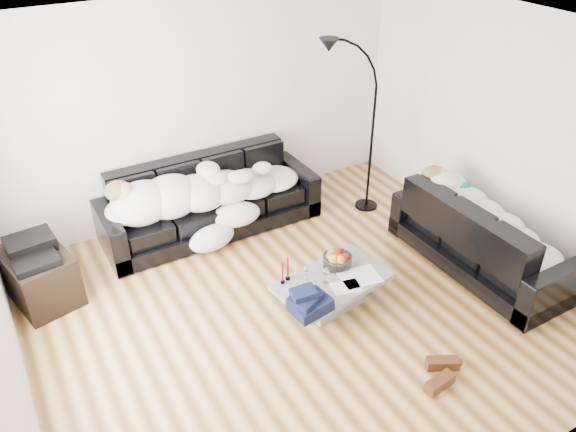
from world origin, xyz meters
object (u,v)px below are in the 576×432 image
fruit_bowl (337,258)px  sleeper_back (210,183)px  stereo (32,249)px  sofa_back (210,198)px  sleeper_right (487,216)px  wine_glass_b (306,282)px  shoes (441,373)px  coffee_table (332,292)px  wine_glass_a (306,272)px  av_cabinet (40,276)px  sofa_right (483,234)px  floor_lamp (372,136)px  candle_right (288,269)px  candle_left (283,273)px  wine_glass_c (325,276)px

fruit_bowl → sleeper_back: bearing=110.6°
stereo → sofa_back: bearing=3.8°
sleeper_right → wine_glass_b: bearing=82.6°
fruit_bowl → shoes: (0.12, -1.41, -0.35)m
wine_glass_b → shoes: (0.58, -1.26, -0.35)m
shoes → sofa_back: bearing=108.9°
sofa_back → coffee_table: size_ratio=2.31×
wine_glass_a → av_cabinet: 2.62m
sofa_right → floor_lamp: 1.72m
av_cabinet → sofa_back: bearing=-3.3°
fruit_bowl → wine_glass_a: bearing=-175.1°
sleeper_back → shoes: size_ratio=4.49×
candle_right → av_cabinet: size_ratio=0.33×
sleeper_right → candle_left: size_ratio=7.44×
sleeper_right → wine_glass_b: size_ratio=10.66×
shoes → fruit_bowl: bearing=100.4°
sofa_right → shoes: sofa_right is taller
coffee_table → stereo: bearing=147.7°
fruit_bowl → wine_glass_c: same height
sofa_back → wine_glass_c: (0.36, -1.89, -0.01)m
fruit_bowl → floor_lamp: size_ratio=0.15×
sleeper_right → shoes: 1.85m
wine_glass_a → wine_glass_b: (-0.06, -0.12, -0.01)m
candle_right → stereo: 2.45m
sleeper_right → av_cabinet: bearing=66.8°
sleeper_right → wine_glass_c: size_ratio=9.61×
stereo → sleeper_right: bearing=-29.1°
candle_right → av_cabinet: (-2.06, 1.32, -0.18)m
sofa_back → stereo: (-1.97, -0.34, 0.19)m
coffee_table → wine_glass_b: wine_glass_b is taller
coffee_table → candle_right: candle_right is taller
sleeper_back → floor_lamp: 1.99m
fruit_bowl → shoes: fruit_bowl is taller
sofa_back → stereo: sofa_back is taller
fruit_bowl → stereo: stereo is taller
sofa_right → stereo: bearing=66.8°
fruit_bowl → wine_glass_a: 0.39m
sofa_right → wine_glass_c: bearing=82.7°
shoes → stereo: 3.93m
wine_glass_a → stereo: bearing=147.5°
sofa_right → floor_lamp: floor_lamp is taller
candle_left → sofa_right: bearing=-11.4°
sleeper_back → av_cabinet: bearing=-171.7°
wine_glass_c → shoes: wine_glass_c is taller
fruit_bowl → wine_glass_a: (-0.39, -0.03, -0.00)m
sleeper_back → candle_left: 1.64m
sleeper_back → av_cabinet: size_ratio=2.73×
sofa_right → sleeper_back: sleeper_back is taller
sleeper_back → coffee_table: (0.46, -1.82, -0.47)m
coffee_table → stereo: 2.91m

